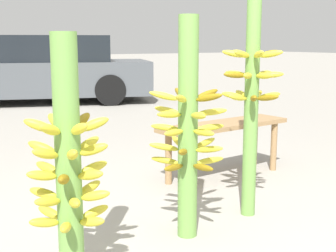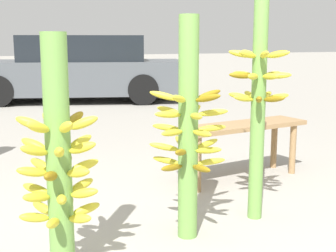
# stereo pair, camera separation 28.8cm
# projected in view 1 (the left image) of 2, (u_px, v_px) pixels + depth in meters

# --- Properties ---
(banana_stalk_left) EXTENTS (0.43, 0.43, 1.28)m
(banana_stalk_left) POSITION_uv_depth(u_px,v_px,m) (68.00, 167.00, 2.30)
(banana_stalk_left) COLOR #6B9E47
(banana_stalk_left) RESTS_ON ground_plane
(banana_stalk_center) EXTENTS (0.49, 0.49, 1.40)m
(banana_stalk_center) POSITION_uv_depth(u_px,v_px,m) (188.00, 129.00, 2.90)
(banana_stalk_center) COLOR #6B9E47
(banana_stalk_center) RESTS_ON ground_plane
(banana_stalk_right) EXTENTS (0.43, 0.43, 1.73)m
(banana_stalk_right) POSITION_uv_depth(u_px,v_px,m) (252.00, 90.00, 3.24)
(banana_stalk_right) COLOR #6B9E47
(banana_stalk_right) RESTS_ON ground_plane
(market_bench) EXTENTS (1.35, 0.48, 0.51)m
(market_bench) POSITION_uv_depth(u_px,v_px,m) (224.00, 132.00, 4.26)
(market_bench) COLOR #99754C
(market_bench) RESTS_ON ground_plane
(parked_car) EXTENTS (4.79, 3.14, 1.35)m
(parked_car) POSITION_uv_depth(u_px,v_px,m) (41.00, 70.00, 9.55)
(parked_car) COLOR #4C5156
(parked_car) RESTS_ON ground_plane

